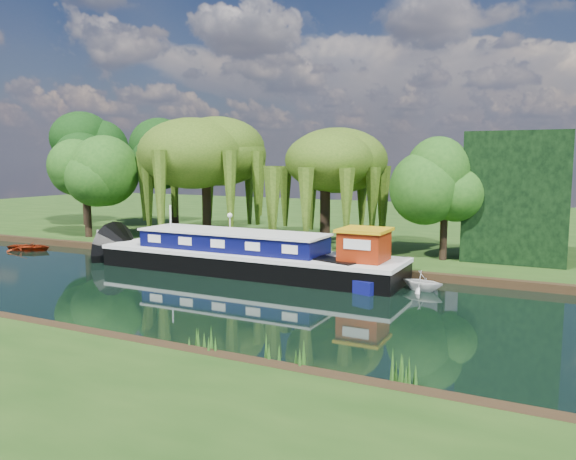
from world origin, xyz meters
The scene contains 16 objects.
ground centered at (0.00, 0.00, 0.00)m, with size 120.00×120.00×0.00m, color black.
far_bank centered at (0.00, 34.00, 0.23)m, with size 120.00×52.00×0.45m, color #1B3B10.
dutch_barge centered at (4.94, 5.59, 1.00)m, with size 19.08×4.45×4.02m.
narrowboat centered at (8.64, 5.48, 0.53)m, with size 10.32×4.77×1.50m.
red_dinghy centered at (-14.00, 5.53, 0.00)m, with size 2.35×3.29×0.68m, color maroon.
white_cruiser centered at (15.31, 5.58, 0.00)m, with size 1.89×2.19×1.15m, color silver.
willow_left centered at (-3.62, 13.63, 7.06)m, with size 7.60×7.60×9.11m.
willow_right centered at (6.90, 12.62, 6.01)m, with size 6.26×6.26×7.62m.
tree_far_left centered at (-13.25, 10.62, 5.89)m, with size 4.93×4.93×7.94m.
tree_far_back centered at (-19.91, 16.88, 7.23)m, with size 5.79×5.79×9.74m.
tree_far_mid centered at (-10.16, 18.06, 6.75)m, with size 5.59×5.59×9.14m.
tree_far_right centered at (14.94, 12.74, 5.01)m, with size 4.04×4.04×6.61m.
conifer_hedge centered at (19.00, 14.00, 4.45)m, with size 6.00×3.00×8.00m, color black.
lamppost centered at (0.50, 10.50, 2.42)m, with size 0.36×0.36×2.56m.
mooring_posts centered at (-0.50, 8.40, 0.95)m, with size 19.16×0.16×1.00m.
reeds_near centered at (6.87, -7.57, 0.55)m, with size 33.70×1.50×1.10m.
Camera 1 is at (21.72, -23.01, 6.73)m, focal length 35.00 mm.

